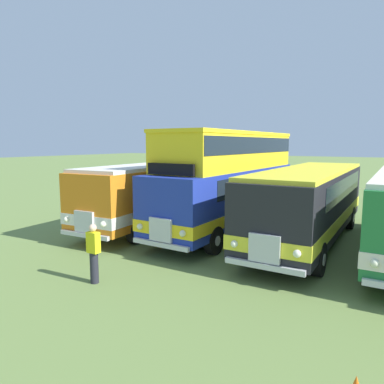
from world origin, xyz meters
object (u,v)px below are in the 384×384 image
at_px(bus_third_in_row, 310,199).
at_px(marshal_person, 94,253).
at_px(bus_first_in_row, 160,189).
at_px(bus_second_in_row, 229,177).

distance_m(bus_third_in_row, marshal_person, 8.70).
distance_m(bus_first_in_row, bus_second_in_row, 3.69).
relative_size(bus_first_in_row, bus_second_in_row, 1.03).
height_order(bus_third_in_row, marshal_person, bus_third_in_row).
bearing_deg(bus_third_in_row, marshal_person, -119.42).
height_order(bus_second_in_row, bus_third_in_row, bus_second_in_row).
xyz_separation_m(bus_third_in_row, marshal_person, (-4.25, -7.54, -0.87)).
relative_size(bus_first_in_row, marshal_person, 6.04).
bearing_deg(bus_second_in_row, bus_first_in_row, -173.53).
bearing_deg(marshal_person, bus_third_in_row, 60.58).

